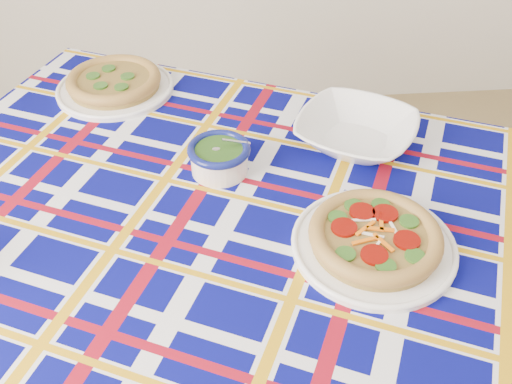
{
  "coord_description": "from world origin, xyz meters",
  "views": [
    {
      "loc": [
        -0.33,
        -0.45,
        1.51
      ],
      "look_at": [
        -0.26,
        0.41,
        0.77
      ],
      "focal_mm": 40.0,
      "sensor_mm": 36.0,
      "label": 1
    }
  ],
  "objects_px": {
    "main_focaccia_plate": "(375,236)",
    "pesto_bowl": "(219,156)",
    "serving_bowl": "(356,132)",
    "dining_table": "(272,253)"
  },
  "relations": [
    {
      "from": "dining_table",
      "to": "serving_bowl",
      "type": "relative_size",
      "value": 7.08
    },
    {
      "from": "pesto_bowl",
      "to": "serving_bowl",
      "type": "height_order",
      "value": "pesto_bowl"
    },
    {
      "from": "dining_table",
      "to": "main_focaccia_plate",
      "type": "relative_size",
      "value": 5.94
    },
    {
      "from": "dining_table",
      "to": "main_focaccia_plate",
      "type": "bearing_deg",
      "value": 1.41
    },
    {
      "from": "dining_table",
      "to": "main_focaccia_plate",
      "type": "xyz_separation_m",
      "value": [
        0.18,
        -0.08,
        0.11
      ]
    },
    {
      "from": "main_focaccia_plate",
      "to": "pesto_bowl",
      "type": "relative_size",
      "value": 2.34
    },
    {
      "from": "main_focaccia_plate",
      "to": "dining_table",
      "type": "bearing_deg",
      "value": 156.83
    },
    {
      "from": "main_focaccia_plate",
      "to": "serving_bowl",
      "type": "relative_size",
      "value": 1.19
    },
    {
      "from": "pesto_bowl",
      "to": "main_focaccia_plate",
      "type": "bearing_deg",
      "value": -42.85
    },
    {
      "from": "pesto_bowl",
      "to": "serving_bowl",
      "type": "bearing_deg",
      "value": 13.41
    }
  ]
}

